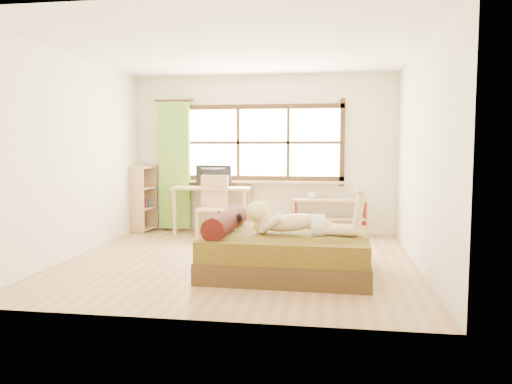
% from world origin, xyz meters
% --- Properties ---
extents(floor, '(4.50, 4.50, 0.00)m').
position_xyz_m(floor, '(0.00, 0.00, 0.00)').
color(floor, '#9E754C').
rests_on(floor, ground).
extents(ceiling, '(4.50, 4.50, 0.00)m').
position_xyz_m(ceiling, '(0.00, 0.00, 2.70)').
color(ceiling, white).
rests_on(ceiling, wall_back).
extents(wall_back, '(4.50, 0.00, 4.50)m').
position_xyz_m(wall_back, '(0.00, 2.25, 1.35)').
color(wall_back, silver).
rests_on(wall_back, floor).
extents(wall_front, '(4.50, 0.00, 4.50)m').
position_xyz_m(wall_front, '(0.00, -2.25, 1.35)').
color(wall_front, silver).
rests_on(wall_front, floor).
extents(wall_left, '(0.00, 4.50, 4.50)m').
position_xyz_m(wall_left, '(-2.25, 0.00, 1.35)').
color(wall_left, silver).
rests_on(wall_left, floor).
extents(wall_right, '(0.00, 4.50, 4.50)m').
position_xyz_m(wall_right, '(2.25, 0.00, 1.35)').
color(wall_right, silver).
rests_on(wall_right, floor).
extents(window, '(2.80, 0.16, 1.46)m').
position_xyz_m(window, '(0.00, 2.22, 1.51)').
color(window, '#FFEDBF').
rests_on(window, wall_back).
extents(curtain, '(0.55, 0.10, 2.20)m').
position_xyz_m(curtain, '(-1.55, 2.13, 1.15)').
color(curtain, olive).
rests_on(curtain, wall_back).
extents(bed, '(1.92, 1.56, 0.72)m').
position_xyz_m(bed, '(0.63, -0.52, 0.26)').
color(bed, black).
rests_on(bed, floor).
extents(woman, '(1.33, 0.41, 0.57)m').
position_xyz_m(woman, '(0.82, -0.57, 0.76)').
color(woman, '#DDB88E').
rests_on(woman, bed).
extents(kitten, '(0.29, 0.12, 0.23)m').
position_xyz_m(kitten, '(-0.05, -0.42, 0.59)').
color(kitten, black).
rests_on(kitten, bed).
extents(desk, '(1.29, 0.59, 0.81)m').
position_xyz_m(desk, '(-0.83, 1.95, 0.70)').
color(desk, tan).
rests_on(desk, floor).
extents(monitor, '(0.62, 0.08, 0.36)m').
position_xyz_m(monitor, '(-0.83, 2.00, 0.99)').
color(monitor, black).
rests_on(monitor, desk).
extents(chair, '(0.45, 0.45, 1.01)m').
position_xyz_m(chair, '(-0.73, 1.59, 0.56)').
color(chair, tan).
rests_on(chair, floor).
extents(pipe_shelf, '(1.26, 0.41, 0.70)m').
position_xyz_m(pipe_shelf, '(1.17, 2.07, 0.45)').
color(pipe_shelf, tan).
rests_on(pipe_shelf, floor).
extents(cup, '(0.14, 0.14, 0.10)m').
position_xyz_m(cup, '(0.85, 2.07, 0.67)').
color(cup, gray).
rests_on(cup, pipe_shelf).
extents(book, '(0.17, 0.22, 0.02)m').
position_xyz_m(book, '(1.35, 2.07, 0.63)').
color(book, gray).
rests_on(book, pipe_shelf).
extents(bookshelf, '(0.36, 0.54, 1.15)m').
position_xyz_m(bookshelf, '(-2.08, 2.00, 0.58)').
color(bookshelf, tan).
rests_on(bookshelf, floor).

